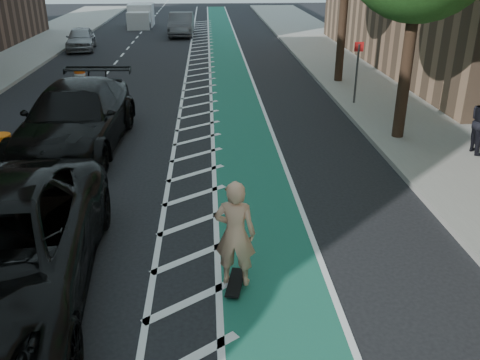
{
  "coord_description": "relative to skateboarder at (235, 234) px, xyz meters",
  "views": [
    {
      "loc": [
        1.91,
        -7.15,
        5.43
      ],
      "look_at": [
        2.52,
        2.62,
        1.1
      ],
      "focal_mm": 38.0,
      "sensor_mm": 36.0,
      "label": 1
    }
  ],
  "objects": [
    {
      "name": "car_grey",
      "position": [
        -2.29,
        31.51,
        -0.29
      ],
      "size": [
        1.76,
        4.94,
        1.62
      ],
      "primitive_type": "imported",
      "rotation": [
        0.0,
        0.0,
        -0.01
      ],
      "color": "#535357",
      "rests_on": "ground"
    },
    {
      "name": "skateboard",
      "position": [
        -0.0,
        0.0,
        -1.0
      ],
      "size": [
        0.42,
        0.91,
        0.12
      ],
      "rotation": [
        0.0,
        0.0,
        -0.2
      ],
      "color": "black",
      "rests_on": "ground"
    },
    {
      "name": "bike_lane",
      "position": [
        0.7,
        9.63,
        -1.09
      ],
      "size": [
        2.0,
        90.0,
        0.01
      ],
      "primitive_type": "cube",
      "color": "#195850",
      "rests_on": "ground"
    },
    {
      "name": "skateboarder",
      "position": [
        0.0,
        0.0,
        0.0
      ],
      "size": [
        0.79,
        0.6,
        1.96
      ],
      "primitive_type": "imported",
      "rotation": [
        0.0,
        0.0,
        2.94
      ],
      "color": "tan",
      "rests_on": "skateboard"
    },
    {
      "name": "box_truck",
      "position": [
        -5.87,
        36.8,
        -0.27
      ],
      "size": [
        2.01,
        4.32,
        1.78
      ],
      "rotation": [
        0.0,
        0.0,
        0.02
      ],
      "color": "silver",
      "rests_on": "ground"
    },
    {
      "name": "barrel_b",
      "position": [
        -4.1,
        10.6,
        -0.61
      ],
      "size": [
        0.76,
        0.76,
        1.03
      ],
      "color": "#FF5D0D",
      "rests_on": "ground"
    },
    {
      "name": "buffer_strip",
      "position": [
        -0.8,
        9.63,
        -1.09
      ],
      "size": [
        1.4,
        90.0,
        0.01
      ],
      "primitive_type": "cube",
      "color": "silver",
      "rests_on": "ground"
    },
    {
      "name": "suv_far",
      "position": [
        -4.39,
        7.44,
        -0.13
      ],
      "size": [
        2.98,
        6.78,
        1.94
      ],
      "primitive_type": "imported",
      "rotation": [
        0.0,
        0.0,
        -0.04
      ],
      "color": "black",
      "rests_on": "ground"
    },
    {
      "name": "sign_post",
      "position": [
        5.3,
        11.63,
        0.26
      ],
      "size": [
        0.35,
        0.08,
        2.47
      ],
      "color": "#4C4C4C",
      "rests_on": "ground"
    },
    {
      "name": "barrel_a",
      "position": [
        -6.1,
        5.97,
        -0.63
      ],
      "size": [
        0.72,
        0.72,
        0.98
      ],
      "color": "orange",
      "rests_on": "ground"
    },
    {
      "name": "sidewalk_right",
      "position": [
        7.2,
        9.63,
        -1.02
      ],
      "size": [
        5.0,
        90.0,
        0.15
      ],
      "primitive_type": "cube",
      "color": "gray",
      "rests_on": "ground"
    },
    {
      "name": "barrel_c",
      "position": [
        -6.18,
        15.73,
        -0.7
      ],
      "size": [
        0.61,
        0.61,
        0.84
      ],
      "color": "#F6550C",
      "rests_on": "ground"
    },
    {
      "name": "ground",
      "position": [
        -2.3,
        -0.37,
        -1.1
      ],
      "size": [
        120.0,
        120.0,
        0.0
      ],
      "primitive_type": "plane",
      "color": "black",
      "rests_on": "ground"
    },
    {
      "name": "curb_right",
      "position": [
        4.75,
        9.63,
        -1.02
      ],
      "size": [
        0.12,
        90.0,
        0.16
      ],
      "primitive_type": "cube",
      "color": "gray",
      "rests_on": "ground"
    },
    {
      "name": "car_silver",
      "position": [
        -8.3,
        25.64,
        -0.41
      ],
      "size": [
        2.13,
        4.23,
        1.38
      ],
      "primitive_type": "imported",
      "rotation": [
        0.0,
        0.0,
        0.13
      ],
      "color": "#97979C",
      "rests_on": "ground"
    }
  ]
}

